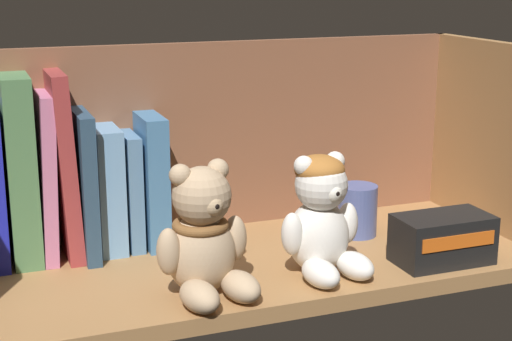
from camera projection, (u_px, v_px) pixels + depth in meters
shelf_board at (240, 269)px, 99.41cm from camera, size 73.79×28.12×2.00cm
shelf_back_panel at (204, 144)px, 109.37cm from camera, size 76.19×1.20×28.11cm
shelf_side_panel_right at (496, 145)px, 109.06cm from camera, size 1.60×30.52×28.11cm
book_3 at (20, 168)px, 97.96cm from camera, size 3.44×11.56×23.44cm
book_4 at (45, 175)px, 99.29cm from camera, size 2.45×11.56×21.14cm
book_5 at (63, 163)px, 99.75cm from camera, size 2.85×12.60×23.67cm
book_6 at (82, 180)px, 101.17cm from camera, size 1.81×14.79×18.66cm
book_7 at (106, 187)px, 102.51cm from camera, size 3.32×10.31×16.26cm
book_8 at (129, 189)px, 103.68cm from camera, size 1.85×9.67×15.20cm
book_9 at (150, 179)px, 104.35cm from camera, size 2.84×11.24×17.48cm
teddy_bear_larger at (204, 239)px, 87.67cm from camera, size 11.40×11.88×15.36cm
teddy_bear_smaller at (322, 218)px, 93.86cm from camera, size 10.88×11.27×14.68cm
pillar_candle at (357, 210)px, 108.20cm from camera, size 5.45×5.45×7.02cm
small_product_box at (443, 239)px, 98.20cm from camera, size 11.94×6.78×6.10cm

